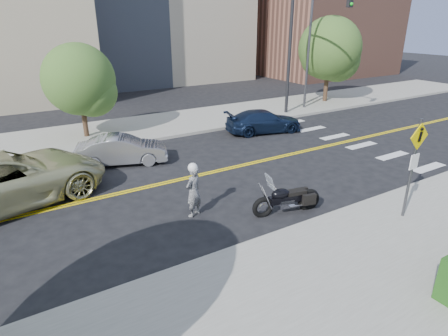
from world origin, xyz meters
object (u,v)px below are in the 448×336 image
Objects in this scene: motorcyclist at (193,190)px; parked_car_blue at (264,121)px; pedestrian_sign at (414,160)px; parked_car_silver at (122,150)px; motorcycle at (288,193)px; suv at (3,180)px.

parked_car_blue is (7.41, 6.28, -0.27)m from motorcyclist.
parked_car_silver is at bearing 122.25° from pedestrian_sign.
motorcyclist is 0.42× the size of parked_car_blue.
parked_car_silver is at bearing 126.37° from motorcycle.
suv reaches higher than parked_car_silver.
motorcyclist is 0.47× the size of parked_car_silver.
suv is at bearing 131.39° from parked_car_silver.
motorcycle is at bearing 160.23° from parked_car_blue.
parked_car_blue is (2.16, 9.84, -1.36)m from pedestrian_sign.
suv is at bearing -61.05° from motorcyclist.
pedestrian_sign reaches higher than motorcyclist.
suv is (-7.46, 5.13, 0.22)m from motorcycle.
motorcyclist is 2.91m from motorcycle.
pedestrian_sign is at bearing -140.93° from suv.
parked_car_blue is at bearing -65.35° from parked_car_silver.
motorcycle is (2.57, -1.35, -0.19)m from motorcyclist.
parked_car_blue is at bearing 69.95° from motorcycle.
motorcyclist is at bearing 164.69° from motorcycle.
pedestrian_sign is 0.73× the size of parked_car_blue.
motorcyclist is 0.78× the size of motorcycle.
pedestrian_sign is 10.16m from parked_car_blue.
motorcyclist is at bearing 145.83° from pedestrian_sign.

